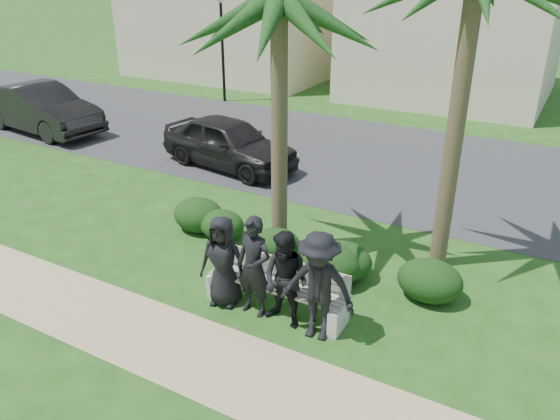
# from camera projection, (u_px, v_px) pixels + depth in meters

# --- Properties ---
(ground) EXTENTS (160.00, 160.00, 0.00)m
(ground) POSITION_uv_depth(u_px,v_px,m) (258.00, 297.00, 9.81)
(ground) COLOR #214814
(ground) RESTS_ON ground
(footpath) EXTENTS (30.00, 1.60, 0.01)m
(footpath) POSITION_uv_depth(u_px,v_px,m) (197.00, 354.00, 8.38)
(footpath) COLOR tan
(footpath) RESTS_ON ground
(asphalt_street) EXTENTS (160.00, 8.00, 0.01)m
(asphalt_street) POSITION_uv_depth(u_px,v_px,m) (399.00, 164.00, 16.14)
(asphalt_street) COLOR #2D2D30
(asphalt_street) RESTS_ON ground
(stucco_bldg_right) EXTENTS (8.40, 8.40, 7.30)m
(stucco_bldg_right) POSITION_uv_depth(u_px,v_px,m) (459.00, 7.00, 22.96)
(stucco_bldg_right) COLOR beige
(stucco_bldg_right) RESTS_ON ground
(street_lamp) EXTENTS (0.36, 0.36, 4.29)m
(street_lamp) POSITION_uv_depth(u_px,v_px,m) (222.00, 29.00, 22.08)
(street_lamp) COLOR black
(street_lamp) RESTS_ON ground
(park_bench) EXTENTS (2.51, 0.62, 0.87)m
(park_bench) POSITION_uv_depth(u_px,v_px,m) (277.00, 289.00, 9.32)
(park_bench) COLOR gray
(park_bench) RESTS_ON ground
(man_a) EXTENTS (0.90, 0.69, 1.65)m
(man_a) POSITION_uv_depth(u_px,v_px,m) (223.00, 261.00, 9.32)
(man_a) COLOR black
(man_a) RESTS_ON ground
(man_b) EXTENTS (0.67, 0.46, 1.78)m
(man_b) POSITION_uv_depth(u_px,v_px,m) (254.00, 267.00, 9.03)
(man_b) COLOR black
(man_b) RESTS_ON ground
(man_c) EXTENTS (0.87, 0.71, 1.67)m
(man_c) POSITION_uv_depth(u_px,v_px,m) (286.00, 280.00, 8.75)
(man_c) COLOR black
(man_c) RESTS_ON ground
(man_d) EXTENTS (1.26, 0.80, 1.85)m
(man_d) POSITION_uv_depth(u_px,v_px,m) (318.00, 287.00, 8.41)
(man_d) COLOR black
(man_d) RESTS_ON ground
(hedge_a) EXTENTS (1.17, 0.96, 0.76)m
(hedge_a) POSITION_uv_depth(u_px,v_px,m) (198.00, 214.00, 12.10)
(hedge_a) COLOR black
(hedge_a) RESTS_ON ground
(hedge_b) EXTENTS (1.01, 0.83, 0.66)m
(hedge_b) POSITION_uv_depth(u_px,v_px,m) (222.00, 224.00, 11.75)
(hedge_b) COLOR black
(hedge_b) RESTS_ON ground
(hedge_c) EXTENTS (0.96, 0.80, 0.63)m
(hedge_c) POSITION_uv_depth(u_px,v_px,m) (277.00, 242.00, 11.02)
(hedge_c) COLOR black
(hedge_c) RESTS_ON ground
(hedge_d) EXTENTS (1.23, 1.01, 0.80)m
(hedge_d) POSITION_uv_depth(u_px,v_px,m) (329.00, 262.00, 10.13)
(hedge_d) COLOR black
(hedge_d) RESTS_ON ground
(hedge_e) EXTENTS (1.11, 0.91, 0.72)m
(hedge_e) POSITION_uv_depth(u_px,v_px,m) (344.00, 260.00, 10.29)
(hedge_e) COLOR black
(hedge_e) RESTS_ON ground
(hedge_f) EXTENTS (1.16, 0.95, 0.75)m
(hedge_f) POSITION_uv_depth(u_px,v_px,m) (430.00, 279.00, 9.63)
(hedge_f) COLOR black
(hedge_f) RESTS_ON ground
(palm_left) EXTENTS (3.00, 3.00, 5.77)m
(palm_left) POSITION_uv_depth(u_px,v_px,m) (279.00, 5.00, 9.40)
(palm_left) COLOR brown
(palm_left) RESTS_ON ground
(car_a) EXTENTS (4.46, 2.34, 1.45)m
(car_a) POSITION_uv_depth(u_px,v_px,m) (229.00, 143.00, 15.66)
(car_a) COLOR black
(car_a) RESTS_ON ground
(car_b) EXTENTS (5.10, 2.23, 1.63)m
(car_b) POSITION_uv_depth(u_px,v_px,m) (41.00, 109.00, 18.86)
(car_b) COLOR black
(car_b) RESTS_ON ground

